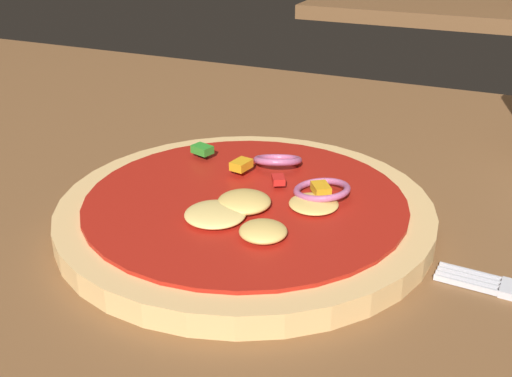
{
  "coord_description": "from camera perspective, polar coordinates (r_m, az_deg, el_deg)",
  "views": [
    {
      "loc": [
        0.13,
        -0.34,
        0.26
      ],
      "look_at": [
        -0.05,
        0.06,
        0.05
      ],
      "focal_mm": 43.44,
      "sensor_mm": 36.0,
      "label": 1
    }
  ],
  "objects": [
    {
      "name": "pizza",
      "position": [
        0.48,
        -0.9,
        -1.98
      ],
      "size": [
        0.29,
        0.29,
        0.04
      ],
      "color": "tan",
      "rests_on": "dining_table"
    },
    {
      "name": "dining_table",
      "position": [
        0.44,
        3.17,
        -8.44
      ],
      "size": [
        1.48,
        0.97,
        0.03
      ],
      "color": "brown",
      "rests_on": "ground"
    },
    {
      "name": "background_table",
      "position": [
        1.7,
        19.19,
        15.72
      ],
      "size": [
        0.73,
        0.57,
        0.03
      ],
      "color": "brown",
      "rests_on": "ground"
    }
  ]
}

